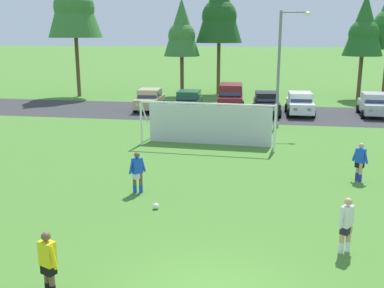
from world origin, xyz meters
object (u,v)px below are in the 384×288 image
at_px(player_midfield_center, 346,225).
at_px(parked_car_slot_center_left, 231,97).
at_px(player_defender_far, 360,162).
at_px(parked_car_slot_center, 266,103).
at_px(soccer_ball, 156,206).
at_px(parked_car_slot_far_left, 150,99).
at_px(referee, 48,264).
at_px(player_striker_near, 137,172).
at_px(soccer_goal, 209,122).
at_px(parked_car_slot_center_right, 300,104).
at_px(parked_car_slot_left, 189,102).
at_px(street_lamp, 281,69).
at_px(parked_car_slot_right, 374,104).

distance_m(player_midfield_center, parked_car_slot_center_left, 24.07).
relative_size(player_defender_far, parked_car_slot_center, 0.38).
height_order(soccer_ball, parked_car_slot_far_left, parked_car_slot_far_left).
relative_size(referee, player_striker_near, 1.00).
distance_m(player_midfield_center, player_defender_far, 6.94).
height_order(parked_car_slot_center_left, parked_car_slot_center, parked_car_slot_center_left).
distance_m(soccer_goal, player_midfield_center, 13.12).
relative_size(soccer_ball, player_midfield_center, 0.13).
distance_m(parked_car_slot_far_left, parked_car_slot_center_right, 11.91).
xyz_separation_m(soccer_ball, player_defender_far, (7.69, 4.53, 0.71)).
bearing_deg(referee, player_midfield_center, 25.61).
bearing_deg(player_striker_near, parked_car_slot_center, 75.61).
bearing_deg(parked_car_slot_left, referee, -87.18).
bearing_deg(player_midfield_center, parked_car_slot_center_right, 89.79).
relative_size(player_striker_near, parked_car_slot_center_right, 0.39).
xyz_separation_m(player_striker_near, player_defender_far, (8.81, 3.01, 0.00)).
height_order(soccer_ball, referee, referee).
distance_m(player_midfield_center, street_lamp, 17.63).
xyz_separation_m(player_defender_far, parked_car_slot_far_left, (-13.42, 15.98, 0.05)).
relative_size(soccer_ball, parked_car_slot_center, 0.05).
relative_size(parked_car_slot_far_left, parked_car_slot_center, 0.99).
bearing_deg(parked_car_slot_center, player_midfield_center, -83.73).
relative_size(player_midfield_center, street_lamp, 0.22).
distance_m(soccer_ball, referee, 5.84).
relative_size(parked_car_slot_center, parked_car_slot_right, 1.01).
bearing_deg(street_lamp, player_striker_near, -112.63).
distance_m(soccer_goal, parked_car_slot_right, 15.74).
relative_size(parked_car_slot_left, parked_car_slot_center_left, 0.91).
distance_m(soccer_ball, player_defender_far, 8.96).
relative_size(soccer_ball, parked_car_slot_left, 0.05).
bearing_deg(parked_car_slot_center_right, street_lamp, -107.32).
bearing_deg(parked_car_slot_far_left, parked_car_slot_center, -2.62).
distance_m(player_defender_far, parked_car_slot_far_left, 20.87).
relative_size(parked_car_slot_center, parked_car_slot_center_right, 1.02).
relative_size(referee, parked_car_slot_right, 0.38).
bearing_deg(referee, parked_car_slot_center_left, 85.90).
xyz_separation_m(soccer_goal, player_striker_near, (-1.68, -8.13, -0.47)).
xyz_separation_m(player_striker_near, parked_car_slot_right, (12.76, 19.31, 0.05)).
height_order(soccer_ball, street_lamp, street_lamp).
xyz_separation_m(parked_car_slot_left, parked_car_slot_center_left, (3.19, 1.39, 0.24)).
height_order(parked_car_slot_left, parked_car_slot_center_left, parked_car_slot_center_left).
distance_m(parked_car_slot_far_left, street_lamp, 12.00).
xyz_separation_m(parked_car_slot_left, parked_car_slot_center_right, (8.57, 0.49, 0.00)).
relative_size(parked_car_slot_far_left, parked_car_slot_center_right, 1.01).
distance_m(soccer_goal, player_defender_far, 8.79).
bearing_deg(soccer_ball, player_midfield_center, -20.05).
xyz_separation_m(referee, player_striker_near, (0.01, 7.21, 0.00)).
height_order(player_midfield_center, parked_car_slot_center_right, parked_car_slot_center_right).
distance_m(player_defender_far, parked_car_slot_center_right, 15.89).
height_order(parked_car_slot_center, parked_car_slot_center_right, same).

